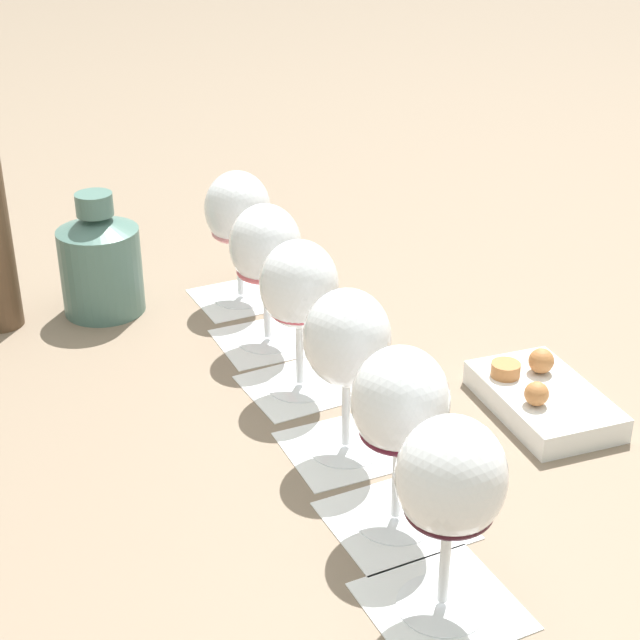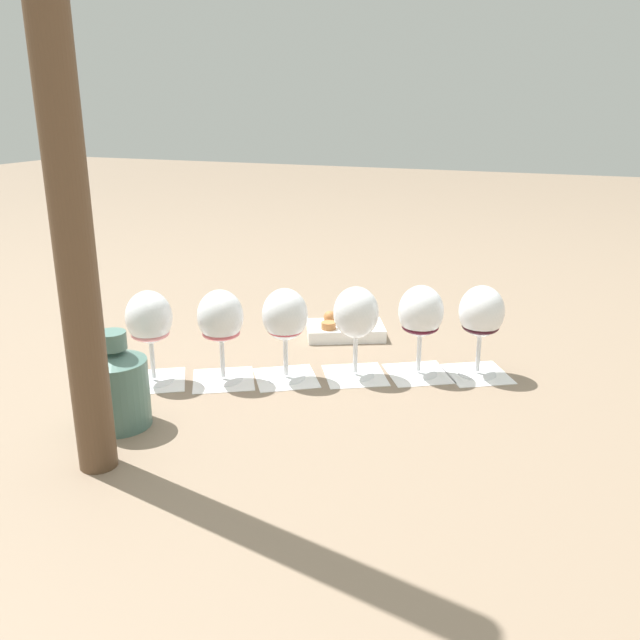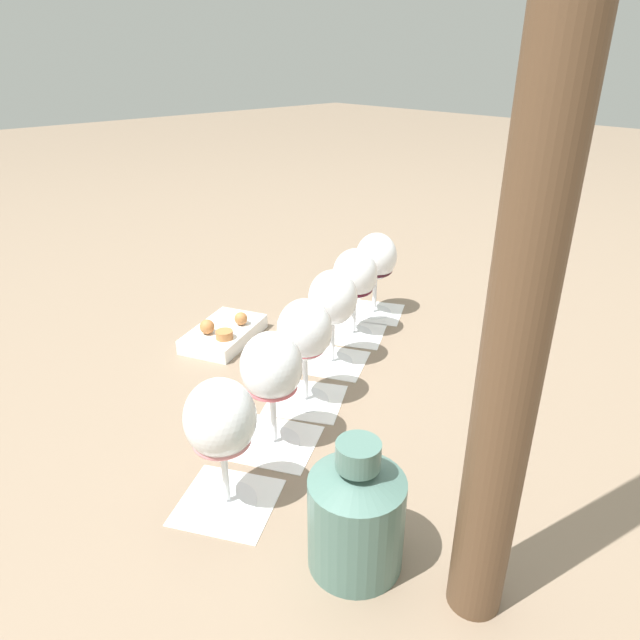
% 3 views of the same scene
% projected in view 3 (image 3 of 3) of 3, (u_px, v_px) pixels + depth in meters
% --- Properties ---
extents(ground_plane, '(8.00, 8.00, 0.00)m').
position_uv_depth(ground_plane, '(320.00, 380.00, 0.97)').
color(ground_plane, '#7F6B56').
extents(tasting_card_0, '(0.16, 0.16, 0.00)m').
position_uv_depth(tasting_card_0, '(228.00, 502.00, 0.71)').
color(tasting_card_0, white).
rests_on(tasting_card_0, ground_plane).
extents(tasting_card_1, '(0.16, 0.16, 0.00)m').
position_uv_depth(tasting_card_1, '(275.00, 442.00, 0.82)').
color(tasting_card_1, white).
rests_on(tasting_card_1, ground_plane).
extents(tasting_card_2, '(0.16, 0.16, 0.00)m').
position_uv_depth(tasting_card_2, '(306.00, 400.00, 0.92)').
color(tasting_card_2, white).
rests_on(tasting_card_2, ground_plane).
extents(tasting_card_3, '(0.16, 0.16, 0.00)m').
position_uv_depth(tasting_card_3, '(332.00, 362.00, 1.03)').
color(tasting_card_3, white).
rests_on(tasting_card_3, ground_plane).
extents(tasting_card_4, '(0.16, 0.16, 0.00)m').
position_uv_depth(tasting_card_4, '(353.00, 333.00, 1.13)').
color(tasting_card_4, white).
rests_on(tasting_card_4, ground_plane).
extents(tasting_card_5, '(0.16, 0.16, 0.00)m').
position_uv_depth(tasting_card_5, '(374.00, 312.00, 1.22)').
color(tasting_card_5, white).
rests_on(tasting_card_5, ground_plane).
extents(wine_glass_0, '(0.08, 0.08, 0.17)m').
position_uv_depth(wine_glass_0, '(221.00, 424.00, 0.66)').
color(wine_glass_0, white).
rests_on(wine_glass_0, tasting_card_0).
extents(wine_glass_1, '(0.08, 0.08, 0.17)m').
position_uv_depth(wine_glass_1, '(272.00, 372.00, 0.77)').
color(wine_glass_1, white).
rests_on(wine_glass_1, tasting_card_1).
extents(wine_glass_2, '(0.08, 0.08, 0.17)m').
position_uv_depth(wine_glass_2, '(305.00, 335.00, 0.87)').
color(wine_glass_2, white).
rests_on(wine_glass_2, tasting_card_2).
extents(wine_glass_3, '(0.08, 0.08, 0.17)m').
position_uv_depth(wine_glass_3, '(333.00, 302.00, 0.98)').
color(wine_glass_3, white).
rests_on(wine_glass_3, tasting_card_3).
extents(wine_glass_4, '(0.08, 0.08, 0.17)m').
position_uv_depth(wine_glass_4, '(355.00, 278.00, 1.08)').
color(wine_glass_4, white).
rests_on(wine_glass_4, tasting_card_4).
extents(wine_glass_5, '(0.08, 0.08, 0.17)m').
position_uv_depth(wine_glass_5, '(376.00, 260.00, 1.17)').
color(wine_glass_5, white).
rests_on(wine_glass_5, tasting_card_5).
extents(ceramic_vase, '(0.10, 0.10, 0.16)m').
position_uv_depth(ceramic_vase, '(356.00, 513.00, 0.60)').
color(ceramic_vase, '#4C7066').
rests_on(ceramic_vase, ground_plane).
extents(snack_dish, '(0.20, 0.17, 0.06)m').
position_uv_depth(snack_dish, '(224.00, 333.00, 1.10)').
color(snack_dish, white).
rests_on(snack_dish, ground_plane).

